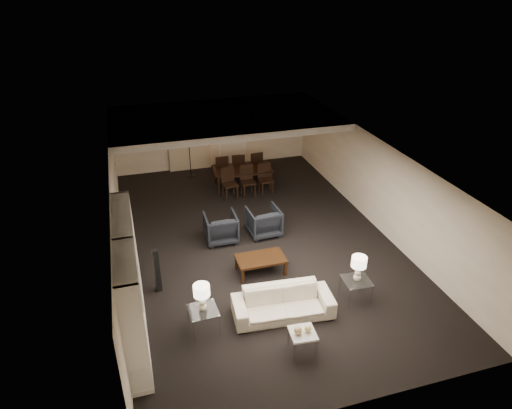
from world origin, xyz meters
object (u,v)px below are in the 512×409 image
object	(u,v)px
marble_table	(302,342)
chair_nl	(230,184)
floor_lamp	(189,151)
table_lamp_left	(202,298)
armchair_left	(221,228)
pendant_light	(234,132)
side_table_right	(356,290)
sofa	(283,303)
side_table_left	(204,320)
vase_amber	(129,283)
dining_table	(243,178)
television	(131,265)
armchair_right	(263,221)
table_lamp_right	(358,269)
chair_fm	(238,166)
chair_nm	(248,182)
vase_blue	(134,325)
chair_nr	(266,179)
chair_fr	(255,165)
coffee_table	(261,265)
chair_fl	(221,168)
floor_speaker	(157,271)

from	to	relation	value
marble_table	chair_nl	size ratio (longest dim) A/B	0.48
marble_table	floor_lamp	size ratio (longest dim) A/B	0.26
table_lamp_left	armchair_left	bearing A→B (deg)	71.57
pendant_light	side_table_right	world-z (taller)	pendant_light
sofa	side_table_left	size ratio (longest dim) A/B	3.64
vase_amber	dining_table	bearing A→B (deg)	59.73
side_table_left	television	bearing A→B (deg)	135.83
side_table_left	table_lamp_left	distance (m)	0.57
armchair_left	armchair_right	bearing A→B (deg)	-178.93
pendant_light	table_lamp_right	size ratio (longest dim) A/B	0.87
vase_amber	chair_fm	distance (m)	8.28
armchair_right	table_lamp_right	world-z (taller)	table_lamp_right
chair_nm	marble_table	bearing A→B (deg)	-97.70
side_table_right	floor_lamp	bearing A→B (deg)	107.02
armchair_right	vase_blue	world-z (taller)	vase_blue
chair_nr	chair_fr	world-z (taller)	same
vase_blue	coffee_table	bearing A→B (deg)	38.02
side_table_left	chair_fm	bearing A→B (deg)	70.10
table_lamp_left	chair_nr	size ratio (longest dim) A/B	0.60
dining_table	chair_nr	world-z (taller)	chair_nr
vase_blue	chair_nr	distance (m)	7.87
dining_table	sofa	bearing A→B (deg)	-92.76
chair_nr	table_lamp_left	bearing A→B (deg)	-120.05
vase_amber	chair_fr	distance (m)	8.57
television	coffee_table	bearing A→B (deg)	-83.14
vase_amber	floor_lamp	xyz separation A→B (m)	(2.32, 8.03, -0.71)
vase_blue	chair_fr	size ratio (longest dim) A/B	0.17
vase_blue	vase_amber	distance (m)	0.72
side_table_right	table_lamp_left	xyz separation A→B (m)	(-3.40, 0.00, 0.57)
television	chair_nl	bearing A→B (deg)	-35.74
chair_nr	vase_amber	bearing A→B (deg)	-128.08
sofa	side_table_left	world-z (taller)	sofa
sofa	vase_amber	world-z (taller)	vase_amber
pendant_light	armchair_right	distance (m)	3.56
side_table_left	vase_amber	world-z (taller)	vase_amber
sofa	chair_nl	world-z (taller)	chair_nl
pendant_light	television	bearing A→B (deg)	-124.16
armchair_left	chair_fl	bearing A→B (deg)	-101.64
coffee_table	chair_fr	xyz separation A→B (m)	(1.44, 5.41, 0.29)
floor_lamp	armchair_left	bearing A→B (deg)	-88.89
side_table_left	vase_blue	size ratio (longest dim) A/B	3.41
sofa	dining_table	bearing A→B (deg)	87.18
pendant_light	side_table_left	world-z (taller)	pendant_light
table_lamp_left	marble_table	world-z (taller)	table_lamp_left
coffee_table	floor_lamp	distance (m)	6.28
dining_table	chair_fm	size ratio (longest dim) A/B	1.92
coffee_table	chair_nm	size ratio (longest dim) A/B	1.16
table_lamp_right	chair_fr	world-z (taller)	table_lamp_right
floor_speaker	marble_table	bearing A→B (deg)	-58.58
sofa	chair_fr	xyz separation A→B (m)	(1.44, 7.01, 0.19)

